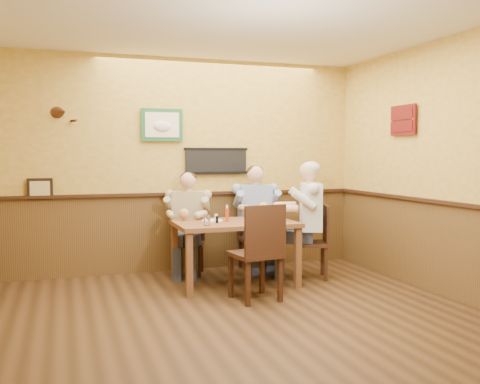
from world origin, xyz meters
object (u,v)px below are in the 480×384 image
object	(u,v)px
diner_tan_shirt	(189,229)
hot_sauce_bottle	(227,214)
diner_blue_polo	(255,223)
salt_shaker	(216,218)
diner_white_elder	(311,226)
chair_back_right	(255,237)
water_glass_mid	(257,218)
dining_table	(235,229)
water_glass_left	(207,220)
cola_tumbler	(261,219)
chair_back_left	(189,242)
chair_right_end	(310,242)
chair_near_side	(255,252)
pepper_shaker	(217,220)

from	to	relation	value
diner_tan_shirt	hot_sauce_bottle	world-z (taller)	diner_tan_shirt
diner_blue_polo	salt_shaker	bearing A→B (deg)	-133.05
diner_white_elder	hot_sauce_bottle	bearing A→B (deg)	-70.25
chair_back_right	salt_shaker	xyz separation A→B (m)	(-0.72, -0.65, 0.36)
diner_blue_polo	water_glass_mid	xyz separation A→B (m)	(-0.32, -0.96, 0.19)
dining_table	water_glass_left	world-z (taller)	water_glass_left
cola_tumbler	hot_sauce_bottle	size ratio (longest dim) A/B	0.65
diner_blue_polo	chair_back_left	bearing A→B (deg)	-174.94
water_glass_left	diner_blue_polo	bearing A→B (deg)	45.41
diner_white_elder	water_glass_mid	distance (m)	0.88
chair_right_end	cola_tumbler	size ratio (longest dim) A/B	7.90
dining_table	chair_near_side	bearing A→B (deg)	-90.13
diner_white_elder	chair_back_left	bearing A→B (deg)	-95.55
dining_table	chair_right_end	bearing A→B (deg)	1.03
chair_right_end	water_glass_left	xyz separation A→B (m)	(-1.40, -0.25, 0.35)
chair_back_left	water_glass_left	size ratio (longest dim) A/B	7.14
diner_tan_shirt	hot_sauce_bottle	xyz separation A→B (m)	(0.31, -0.66, 0.25)
chair_right_end	diner_tan_shirt	xyz separation A→B (m)	(-1.40, 0.67, 0.13)
diner_blue_polo	chair_back_right	bearing A→B (deg)	5.09
diner_tan_shirt	water_glass_left	distance (m)	0.94
diner_blue_polo	hot_sauce_bottle	distance (m)	0.91
dining_table	cola_tumbler	bearing A→B (deg)	-54.50
chair_back_right	diner_tan_shirt	xyz separation A→B (m)	(-0.90, 0.00, 0.15)
diner_tan_shirt	water_glass_left	xyz separation A→B (m)	(0.00, -0.92, 0.22)
water_glass_mid	hot_sauce_bottle	xyz separation A→B (m)	(-0.27, 0.30, 0.03)
water_glass_left	pepper_shaker	size ratio (longest dim) A/B	1.44
chair_back_left	chair_near_side	xyz separation A→B (m)	(0.40, -1.40, 0.10)
diner_blue_polo	diner_white_elder	world-z (taller)	diner_white_elder
chair_back_left	pepper_shaker	xyz separation A→B (m)	(0.16, -0.77, 0.38)
dining_table	water_glass_mid	size ratio (longest dim) A/B	11.47
dining_table	chair_near_side	size ratio (longest dim) A/B	1.36
chair_back_left	water_glass_mid	size ratio (longest dim) A/B	6.77
diner_tan_shirt	salt_shaker	bearing A→B (deg)	-53.68
dining_table	chair_right_end	world-z (taller)	chair_right_end
diner_white_elder	hot_sauce_bottle	distance (m)	1.10
chair_near_side	dining_table	bearing A→B (deg)	-98.98
chair_near_side	chair_back_right	bearing A→B (deg)	-118.81
diner_blue_polo	cola_tumbler	bearing A→B (deg)	-101.44
dining_table	chair_back_left	world-z (taller)	chair_back_left
chair_back_right	cola_tumbler	xyz separation A→B (m)	(-0.29, -0.99, 0.37)
chair_near_side	water_glass_mid	bearing A→B (deg)	-121.53
chair_near_side	diner_tan_shirt	distance (m)	1.46
chair_right_end	diner_blue_polo	bearing A→B (deg)	-123.60
salt_shaker	chair_back_left	bearing A→B (deg)	105.61
water_glass_left	water_glass_mid	xyz separation A→B (m)	(0.58, -0.04, 0.00)
dining_table	water_glass_mid	xyz separation A→B (m)	(0.18, -0.27, 0.15)
diner_tan_shirt	cola_tumbler	size ratio (longest dim) A/B	10.24
chair_back_right	diner_blue_polo	xyz separation A→B (m)	(-0.00, 0.00, 0.19)
cola_tumbler	salt_shaker	bearing A→B (deg)	141.78
pepper_shaker	water_glass_mid	bearing A→B (deg)	-24.49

